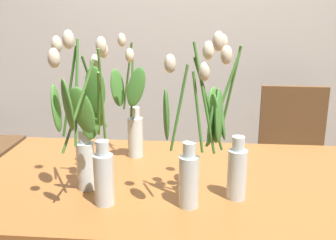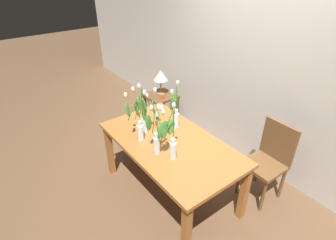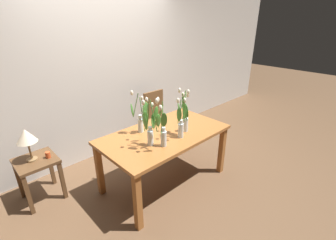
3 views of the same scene
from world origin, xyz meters
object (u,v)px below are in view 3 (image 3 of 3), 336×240
at_px(dining_table, 164,139).
at_px(pillar_candle, 48,155).
at_px(tulip_vase_0, 150,129).
at_px(dining_chair, 158,115).
at_px(tulip_vase_2, 182,119).
at_px(side_table, 37,168).
at_px(tulip_vase_1, 140,119).
at_px(tulip_vase_3, 184,119).
at_px(tulip_vase_4, 161,129).
at_px(table_lamp, 26,137).

height_order(dining_table, pillar_candle, dining_table).
distance_m(tulip_vase_0, pillar_candle, 1.27).
relative_size(dining_chair, pillar_candle, 12.40).
xyz_separation_m(tulip_vase_0, tulip_vase_2, (0.41, -0.10, 0.02)).
xyz_separation_m(tulip_vase_0, side_table, (-0.98, 0.93, -0.52)).
distance_m(tulip_vase_1, tulip_vase_3, 0.55).
bearing_deg(pillar_candle, dining_chair, 4.10).
bearing_deg(tulip_vase_1, tulip_vase_0, -109.33).
distance_m(dining_table, tulip_vase_0, 0.46).
distance_m(tulip_vase_3, dining_chair, 1.20).
bearing_deg(dining_chair, tulip_vase_0, -134.54).
distance_m(tulip_vase_1, tulip_vase_4, 0.45).
bearing_deg(pillar_candle, tulip_vase_0, -45.47).
relative_size(tulip_vase_2, tulip_vase_3, 1.03).
relative_size(dining_chair, table_lamp, 2.34).
xyz_separation_m(tulip_vase_0, table_lamp, (-1.01, 0.95, -0.09)).
bearing_deg(tulip_vase_0, side_table, 136.64).
relative_size(dining_table, tulip_vase_3, 2.80).
xyz_separation_m(tulip_vase_2, tulip_vase_3, (0.11, 0.07, -0.05)).
bearing_deg(table_lamp, tulip_vase_4, -44.02).
bearing_deg(side_table, tulip_vase_4, -44.15).
distance_m(dining_table, tulip_vase_1, 0.41).
xyz_separation_m(tulip_vase_4, pillar_candle, (-0.93, 0.97, -0.37)).
xyz_separation_m(dining_table, tulip_vase_2, (0.09, -0.22, 0.32)).
distance_m(tulip_vase_0, tulip_vase_3, 0.53).
height_order(tulip_vase_2, table_lamp, tulip_vase_2).
bearing_deg(table_lamp, dining_table, -31.99).
distance_m(side_table, pillar_candle, 0.21).
xyz_separation_m(tulip_vase_3, tulip_vase_4, (-0.45, -0.07, 0.03)).
bearing_deg(tulip_vase_3, dining_chair, 65.98).
bearing_deg(pillar_candle, tulip_vase_2, -37.57).
bearing_deg(tulip_vase_0, tulip_vase_4, -52.84).
bearing_deg(side_table, tulip_vase_2, -36.54).
distance_m(tulip_vase_0, tulip_vase_4, 0.12).
xyz_separation_m(dining_table, pillar_candle, (-1.18, 0.75, -0.06)).
relative_size(tulip_vase_0, tulip_vase_4, 1.04).
distance_m(tulip_vase_3, tulip_vase_4, 0.46).
xyz_separation_m(tulip_vase_3, dining_chair, (0.46, 1.03, -0.40)).
relative_size(tulip_vase_0, tulip_vase_2, 1.00).
bearing_deg(tulip_vase_1, dining_chair, 37.28).
bearing_deg(tulip_vase_0, dining_chair, 45.46).
relative_size(tulip_vase_2, dining_chair, 0.63).
bearing_deg(tulip_vase_3, side_table, 147.50).
bearing_deg(tulip_vase_3, dining_table, 143.55).
xyz_separation_m(dining_table, dining_chair, (0.66, 0.89, -0.12)).
height_order(tulip_vase_3, table_lamp, tulip_vase_3).
bearing_deg(tulip_vase_3, tulip_vase_1, 137.24).
xyz_separation_m(tulip_vase_1, dining_chair, (0.87, 0.66, -0.40)).
xyz_separation_m(dining_table, tulip_vase_4, (-0.25, -0.22, 0.31)).
bearing_deg(dining_table, tulip_vase_0, -160.30).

